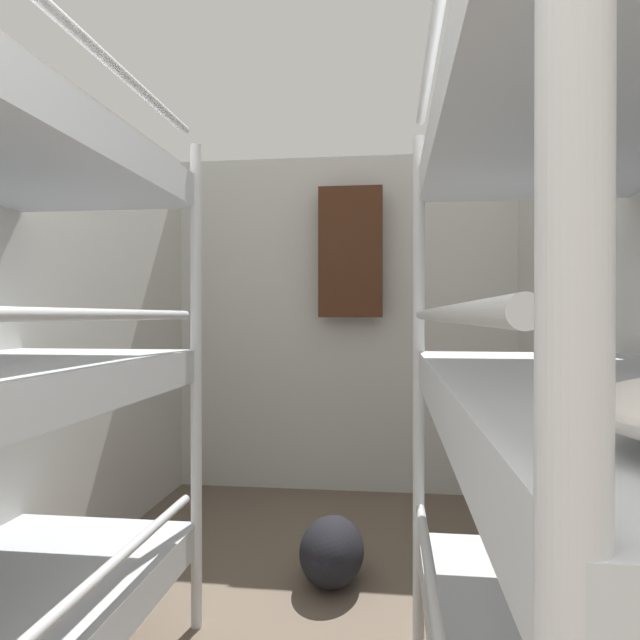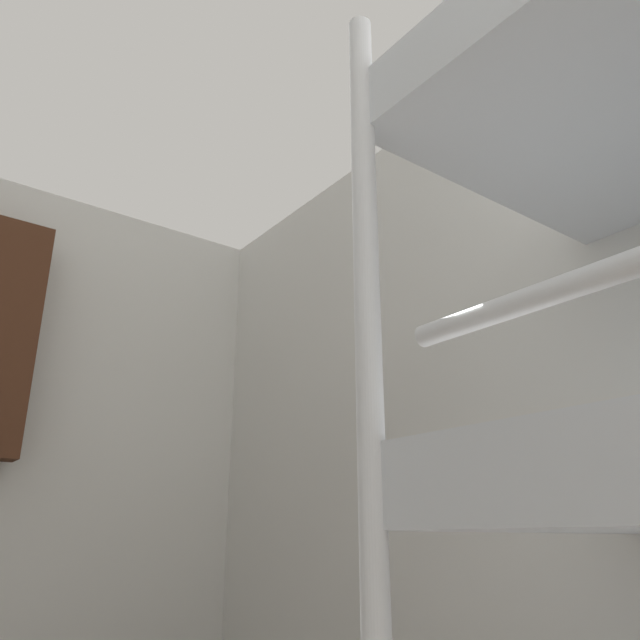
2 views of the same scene
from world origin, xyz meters
The scene contains 0 objects.
Camera 2 is at (-0.20, 1.70, 0.98)m, focal length 35.00 mm.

